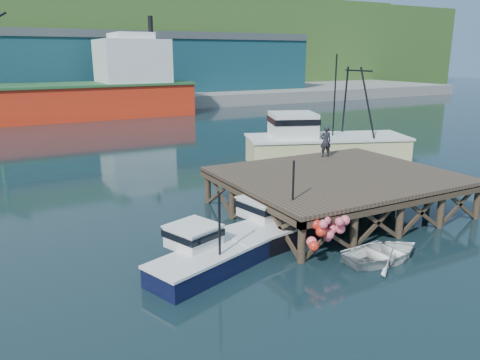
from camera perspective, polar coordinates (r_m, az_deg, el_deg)
ground at (r=23.96m, az=1.24°, el=-5.67°), size 300.00×300.00×0.00m
wharf at (r=26.28m, az=11.94°, el=0.32°), size 12.00×10.00×2.62m
far_quay at (r=90.44m, az=-21.64°, el=9.29°), size 160.00×40.00×2.00m
warehouse_mid at (r=85.19m, az=-21.55°, el=12.72°), size 28.00×16.00×9.00m
warehouse_right at (r=93.95m, az=-2.61°, el=13.85°), size 30.00×16.00×9.00m
cargo_ship at (r=67.69m, az=-26.52°, el=9.14°), size 55.50×10.00×13.75m
hillside at (r=119.98m, az=-24.05°, el=15.03°), size 220.00×50.00×22.00m
boat_navy at (r=19.14m, az=-4.18°, el=-9.00°), size 5.84×3.96×3.44m
boat_black at (r=22.30m, az=4.69°, el=-5.34°), size 6.72×5.58×3.95m
trawler at (r=37.98m, az=10.20°, el=4.63°), size 13.50×8.73×8.52m
dinghy at (r=20.89m, az=17.11°, el=-8.45°), size 3.77×2.72×0.77m
dockworker at (r=30.34m, az=10.40°, el=4.64°), size 0.83×0.67×1.99m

